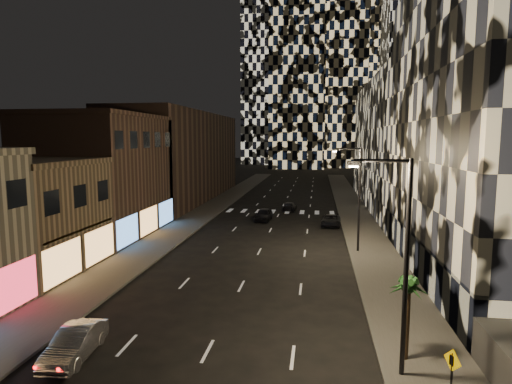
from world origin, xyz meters
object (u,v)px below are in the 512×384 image
(car_silver_parked, at_px, (75,343))
(streetlight_far, at_px, (357,192))
(streetlight_near, at_px, (401,252))
(car_dark_rightlane, at_px, (331,221))
(car_dark_midlane, at_px, (264,214))
(ped_sign, at_px, (452,371))
(car_dark_oncoming, at_px, (289,206))
(palm_tree, at_px, (408,291))

(car_silver_parked, bearing_deg, streetlight_far, 50.81)
(streetlight_near, relative_size, streetlight_far, 1.00)
(streetlight_near, distance_m, car_dark_rightlane, 31.65)
(streetlight_near, distance_m, car_dark_midlane, 35.11)
(streetlight_near, distance_m, ped_sign, 4.58)
(streetlight_far, xyz_separation_m, car_dark_oncoming, (-7.14, 21.00, -4.76))
(car_dark_midlane, bearing_deg, palm_tree, -68.19)
(streetlight_far, bearing_deg, streetlight_near, -90.00)
(ped_sign, bearing_deg, streetlight_far, 69.39)
(car_dark_midlane, height_order, ped_sign, ped_sign)
(ped_sign, distance_m, palm_tree, 4.20)
(streetlight_far, height_order, ped_sign, streetlight_far)
(streetlight_near, xyz_separation_m, car_silver_parked, (-14.15, -0.46, -4.66))
(streetlight_far, distance_m, car_dark_oncoming, 22.68)
(streetlight_near, height_order, ped_sign, streetlight_near)
(car_dark_oncoming, bearing_deg, palm_tree, 104.55)
(car_dark_rightlane, bearing_deg, car_silver_parked, -107.32)
(car_dark_midlane, relative_size, car_dark_rightlane, 0.96)
(car_dark_midlane, bearing_deg, streetlight_near, -69.87)
(streetlight_near, bearing_deg, streetlight_far, 90.00)
(streetlight_near, distance_m, car_silver_parked, 14.91)
(car_dark_midlane, xyz_separation_m, ped_sign, (11.20, -35.94, 1.07))
(streetlight_far, bearing_deg, car_silver_parked, -124.67)
(streetlight_near, bearing_deg, palm_tree, 63.99)
(streetlight_near, bearing_deg, car_silver_parked, -178.13)
(car_silver_parked, bearing_deg, palm_tree, 2.35)
(streetlight_far, height_order, car_dark_oncoming, streetlight_far)
(car_dark_oncoming, xyz_separation_m, palm_tree, (7.78, -39.68, 2.67))
(streetlight_near, xyz_separation_m, car_dark_rightlane, (-1.77, 31.24, -4.73))
(car_dark_oncoming, bearing_deg, streetlight_far, 112.23)
(car_silver_parked, bearing_deg, ped_sign, -12.12)
(car_dark_midlane, xyz_separation_m, palm_tree, (10.43, -32.08, 2.53))
(streetlight_far, distance_m, car_dark_midlane, 17.22)
(car_silver_parked, relative_size, car_dark_rightlane, 0.93)
(streetlight_far, height_order, palm_tree, streetlight_far)
(car_silver_parked, distance_m, car_dark_rightlane, 34.04)
(car_silver_parked, xyz_separation_m, palm_tree, (14.80, 1.79, 2.57))
(car_dark_midlane, bearing_deg, car_silver_parked, -93.55)
(palm_tree, bearing_deg, ped_sign, -78.75)
(ped_sign, bearing_deg, car_dark_rightlane, 71.18)
(car_dark_midlane, height_order, palm_tree, palm_tree)
(car_silver_parked, height_order, ped_sign, ped_sign)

